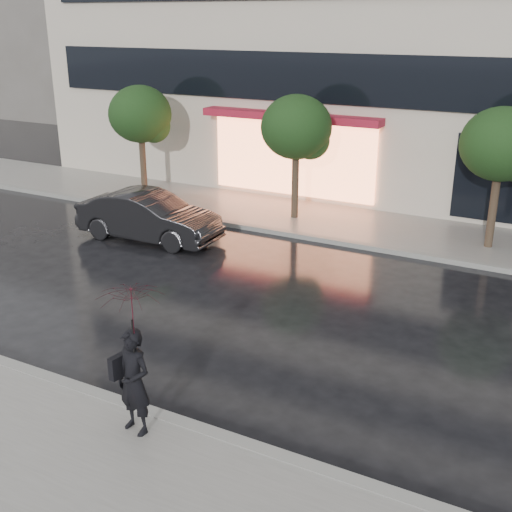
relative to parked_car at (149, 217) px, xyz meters
The scene contains 11 objects.
ground 8.66m from the parked_car, 46.44° to the right, with size 120.00×120.00×0.00m, color black.
sidewalk_near 11.23m from the parked_car, 57.96° to the right, with size 60.00×4.50×0.12m, color slate.
sidewalk_far 7.19m from the parked_car, 33.89° to the left, with size 60.00×3.50×0.12m, color slate.
curb_near 9.40m from the parked_car, 50.65° to the right, with size 60.00×0.25×0.14m, color gray.
curb_far 6.39m from the parked_car, 20.68° to the left, with size 60.00×0.25×0.14m, color gray.
bg_building_left 30.07m from the parked_car, 138.16° to the left, with size 14.00×10.00×12.00m, color #59544F.
tree_far_west 5.30m from the parked_car, 128.39° to the left, with size 2.20×2.20×3.99m.
tree_mid_west 5.31m from the parked_car, 51.45° to the left, with size 2.20×2.20×3.99m.
tree_mid_east 10.02m from the parked_car, 22.74° to the left, with size 2.20×2.20×3.99m.
parked_car is the anchor object (origin of this frame).
pedestrian_with_umbrella 9.66m from the parked_car, 53.93° to the right, with size 1.12×1.14×2.45m.
Camera 1 is at (5.28, -8.04, 6.15)m, focal length 45.00 mm.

